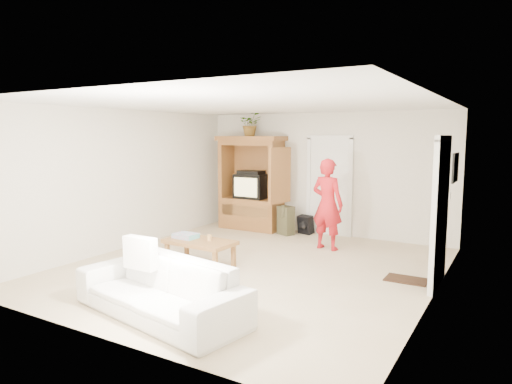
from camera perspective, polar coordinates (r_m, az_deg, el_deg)
floor at (r=7.45m, az=-0.54°, el=-9.44°), size 6.00×6.00×0.00m
ceiling at (r=7.16m, az=-0.56°, el=10.93°), size 6.00×6.00×0.00m
wall_back at (r=9.87m, az=8.43°, el=2.26°), size 5.50×0.00×5.50m
wall_front at (r=4.89m, az=-18.92°, el=-3.00°), size 5.50×0.00×5.50m
wall_left at (r=8.91m, az=-15.91°, el=1.55°), size 0.00×6.00×6.00m
wall_right at (r=6.25m, az=21.63°, el=-0.97°), size 0.00×6.00×6.00m
armoire at (r=10.31m, az=-0.47°, el=0.36°), size 1.82×1.14×2.10m
door_back at (r=9.82m, az=9.15°, el=0.58°), size 0.85×0.05×2.04m
doorway_right at (r=6.89m, az=22.09°, el=-2.65°), size 0.05×0.90×2.04m
framed_picture at (r=8.10m, az=23.66°, el=2.81°), size 0.03×0.60×0.48m
doormat at (r=7.19m, az=18.30°, el=-10.36°), size 0.60×0.40×0.02m
plant at (r=10.22m, az=-0.69°, el=8.49°), size 0.63×0.61×0.53m
man at (r=8.56m, az=8.92°, el=-1.52°), size 0.67×0.50×1.70m
sofa at (r=5.60m, az=-11.91°, el=-11.73°), size 2.41×1.29×0.67m
coffee_table at (r=7.52m, az=-7.03°, el=-6.40°), size 1.17×0.68×0.43m
towel at (r=7.68m, az=-8.78°, el=-5.43°), size 0.39×0.30×0.08m
candle at (r=7.45m, az=-5.84°, el=-5.69°), size 0.08×0.08×0.10m
backpack_black at (r=9.92m, az=6.22°, el=-4.13°), size 0.35×0.26×0.39m
backpack_olive at (r=9.81m, az=3.75°, el=-3.56°), size 0.39×0.34×0.61m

